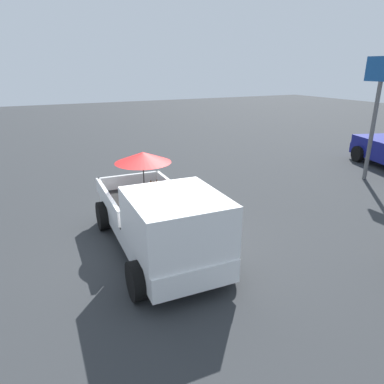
{
  "coord_description": "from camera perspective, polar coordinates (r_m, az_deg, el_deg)",
  "views": [
    {
      "loc": [
        7.48,
        -2.67,
        4.33
      ],
      "look_at": [
        -0.7,
        1.34,
        1.1
      ],
      "focal_mm": 32.94,
      "sensor_mm": 36.0,
      "label": 1
    }
  ],
  "objects": [
    {
      "name": "ground_plane",
      "position": [
        9.05,
        -5.76,
        -9.18
      ],
      "size": [
        80.0,
        80.0,
        0.0
      ],
      "primitive_type": "plane",
      "color": "#2D3033"
    },
    {
      "name": "pickup_truck_main",
      "position": [
        8.27,
        -5.05,
        -4.4
      ],
      "size": [
        5.12,
        2.4,
        2.24
      ],
      "rotation": [
        0.0,
        0.0,
        -0.04
      ],
      "color": "black",
      "rests_on": "ground"
    },
    {
      "name": "motel_sign",
      "position": [
        15.57,
        27.94,
        13.74
      ],
      "size": [
        1.4,
        0.16,
        4.73
      ],
      "color": "#59595B",
      "rests_on": "ground"
    }
  ]
}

